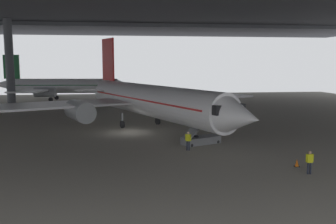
{
  "coord_description": "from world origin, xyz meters",
  "views": [
    {
      "loc": [
        -0.85,
        -41.24,
        7.73
      ],
      "look_at": [
        4.31,
        -2.09,
        2.55
      ],
      "focal_mm": 39.35,
      "sensor_mm": 36.0,
      "label": 1
    }
  ],
  "objects_px": {
    "airplane_main": "(148,100)",
    "crew_worker_near_nose": "(310,161)",
    "crew_worker_by_stairs": "(188,140)",
    "boarding_stairs": "(201,136)",
    "airplane_distant": "(61,86)",
    "traffic_cone_orange": "(297,163)"
  },
  "relations": [
    {
      "from": "crew_worker_near_nose",
      "to": "airplane_distant",
      "type": "height_order",
      "value": "airplane_distant"
    },
    {
      "from": "airplane_main",
      "to": "traffic_cone_orange",
      "type": "distance_m",
      "value": 20.69
    },
    {
      "from": "boarding_stairs",
      "to": "crew_worker_near_nose",
      "type": "distance_m",
      "value": 12.03
    },
    {
      "from": "airplane_main",
      "to": "boarding_stairs",
      "type": "relative_size",
      "value": 7.46
    },
    {
      "from": "boarding_stairs",
      "to": "airplane_distant",
      "type": "relative_size",
      "value": 0.16
    },
    {
      "from": "crew_worker_by_stairs",
      "to": "traffic_cone_orange",
      "type": "xyz_separation_m",
      "value": [
        7.19,
        -6.28,
        -0.69
      ]
    },
    {
      "from": "crew_worker_by_stairs",
      "to": "crew_worker_near_nose",
      "type": "bearing_deg",
      "value": -48.82
    },
    {
      "from": "boarding_stairs",
      "to": "crew_worker_by_stairs",
      "type": "xyz_separation_m",
      "value": [
        -1.81,
        -2.61,
        0.25
      ]
    },
    {
      "from": "airplane_main",
      "to": "airplane_distant",
      "type": "bearing_deg",
      "value": 113.26
    },
    {
      "from": "boarding_stairs",
      "to": "traffic_cone_orange",
      "type": "distance_m",
      "value": 10.4
    },
    {
      "from": "traffic_cone_orange",
      "to": "boarding_stairs",
      "type": "bearing_deg",
      "value": 121.19
    },
    {
      "from": "boarding_stairs",
      "to": "traffic_cone_orange",
      "type": "relative_size",
      "value": 7.73
    },
    {
      "from": "crew_worker_near_nose",
      "to": "traffic_cone_orange",
      "type": "xyz_separation_m",
      "value": [
        0.04,
        1.89,
        -0.67
      ]
    },
    {
      "from": "airplane_main",
      "to": "airplane_distant",
      "type": "height_order",
      "value": "airplane_main"
    },
    {
      "from": "boarding_stairs",
      "to": "traffic_cone_orange",
      "type": "bearing_deg",
      "value": -58.81
    },
    {
      "from": "crew_worker_near_nose",
      "to": "crew_worker_by_stairs",
      "type": "relative_size",
      "value": 0.98
    },
    {
      "from": "airplane_main",
      "to": "crew_worker_near_nose",
      "type": "distance_m",
      "value": 22.25
    },
    {
      "from": "airplane_main",
      "to": "crew_worker_by_stairs",
      "type": "distance_m",
      "value": 12.19
    },
    {
      "from": "airplane_distant",
      "to": "traffic_cone_orange",
      "type": "relative_size",
      "value": 49.47
    },
    {
      "from": "airplane_main",
      "to": "crew_worker_near_nose",
      "type": "relative_size",
      "value": 20.59
    },
    {
      "from": "crew_worker_by_stairs",
      "to": "boarding_stairs",
      "type": "bearing_deg",
      "value": 55.28
    },
    {
      "from": "crew_worker_by_stairs",
      "to": "traffic_cone_orange",
      "type": "bearing_deg",
      "value": -41.14
    }
  ]
}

